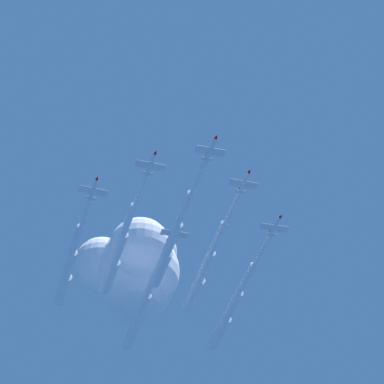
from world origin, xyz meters
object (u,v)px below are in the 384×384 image
jet_port_inner (204,269)px  jet_starboard_inner (118,251)px  jet_lead (171,242)px  jet_starboard_mid (69,267)px  jet_port_mid (231,309)px  jet_port_outer (141,310)px

jet_port_inner → jet_starboard_inner: 28.40m
jet_lead → jet_starboard_mid: jet_lead is taller
jet_lead → jet_port_mid: bearing=139.6°
jet_port_inner → jet_starboard_inner: jet_port_inner is taller
jet_port_inner → jet_starboard_mid: 42.68m
jet_port_mid → jet_starboard_mid: jet_starboard_mid is taller
jet_lead → jet_port_inner: size_ratio=0.98×
jet_port_mid → jet_port_outer: (-8.58, -28.76, 1.31)m
jet_port_outer → jet_port_inner: bearing=35.3°
jet_port_mid → jet_port_inner: bearing=-38.7°
jet_port_mid → jet_starboard_inner: bearing=-64.4°
jet_port_mid → jet_starboard_mid: bearing=-78.3°
jet_port_mid → jet_port_outer: size_ratio=1.03×
jet_port_inner → jet_port_outer: bearing=-144.7°
jet_port_inner → jet_starboard_mid: bearing=-95.1°
jet_starboard_inner → jet_port_mid: jet_starboard_inner is taller
jet_port_outer → jet_starboard_mid: bearing=-52.4°
jet_lead → jet_port_outer: jet_port_outer is taller
jet_starboard_mid → jet_port_inner: bearing=84.9°
jet_lead → jet_port_outer: 38.32m
jet_port_inner → jet_starboard_inner: (4.23, -28.09, -0.01)m
jet_lead → jet_starboard_inner: size_ratio=1.02×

